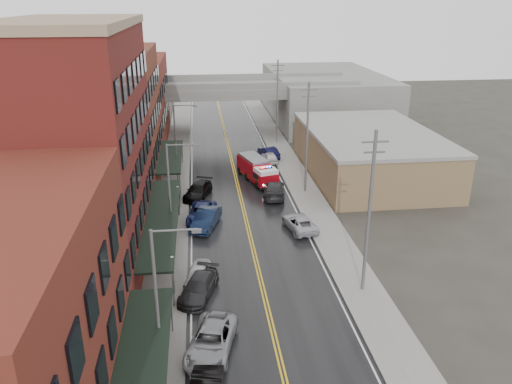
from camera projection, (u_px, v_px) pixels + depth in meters
road at (244, 213)px, 49.48m from camera, size 11.00×160.00×0.02m
sidewalk_left at (170, 216)px, 48.65m from camera, size 3.00×160.00×0.15m
sidewalk_right at (316, 209)px, 50.25m from camera, size 3.00×160.00×0.15m
curb_left at (187, 215)px, 48.83m from camera, size 0.30×160.00×0.15m
curb_right at (300, 210)px, 50.07m from camera, size 0.30×160.00×0.15m
brick_building_b at (80, 150)px, 38.28m from camera, size 9.00×20.00×18.00m
brick_building_c at (115, 119)px, 55.03m from camera, size 9.00×15.00×15.00m
brick_building_far at (134, 102)px, 71.77m from camera, size 9.00×20.00×12.00m
tan_building at (369, 154)px, 59.59m from camera, size 14.00×22.00×5.00m
right_far_block at (325, 96)px, 87.04m from camera, size 18.00×30.00×8.00m
awning_0 at (139, 382)px, 23.51m from camera, size 2.60×16.00×3.09m
awning_1 at (162, 218)px, 41.10m from camera, size 2.60×18.00×3.09m
awning_2 at (171, 156)px, 57.30m from camera, size 2.60×13.00×3.09m
globe_lamp_1 at (173, 267)px, 34.98m from camera, size 0.44×0.44×3.12m
globe_lamp_2 at (178, 194)px, 47.94m from camera, size 0.44×0.44×3.12m
street_lamp_0 at (161, 294)px, 26.52m from camera, size 2.64×0.22×9.00m
street_lamp_1 at (172, 188)px, 41.33m from camera, size 2.64×0.22×9.00m
street_lamp_2 at (178, 138)px, 56.14m from camera, size 2.64×0.22×9.00m
utility_pole_0 at (369, 211)px, 34.10m from camera, size 1.80×0.24×12.00m
utility_pole_1 at (307, 136)px, 52.62m from camera, size 1.80×0.24×12.00m
utility_pole_2 at (277, 101)px, 71.13m from camera, size 1.80×0.24×12.00m
overpass at (224, 95)px, 76.94m from camera, size 40.00×10.00×7.50m
fire_truck at (257, 169)px, 57.64m from camera, size 4.42×7.61×2.65m
parked_car_left_2 at (211, 341)px, 29.82m from camera, size 3.77×5.88×1.51m
parked_car_left_3 at (199, 287)px, 35.48m from camera, size 3.44×5.27×1.42m
parked_car_left_4 at (198, 275)px, 37.13m from camera, size 2.41×4.23×1.36m
parked_car_left_5 at (206, 219)px, 46.17m from camera, size 3.20×5.33×1.66m
parked_car_left_6 at (202, 213)px, 47.64m from camera, size 3.24×5.66×1.49m
parked_car_left_7 at (198, 191)px, 53.16m from camera, size 3.65×5.60×1.51m
parked_car_right_0 at (299, 223)px, 45.78m from camera, size 3.02×5.10×1.33m
parked_car_right_1 at (274, 189)px, 53.47m from camera, size 3.08×5.84×1.61m
parked_car_right_2 at (270, 157)px, 64.68m from camera, size 1.92×4.11×1.36m
parked_car_right_3 at (269, 152)px, 66.45m from camera, size 2.62×4.83×1.51m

